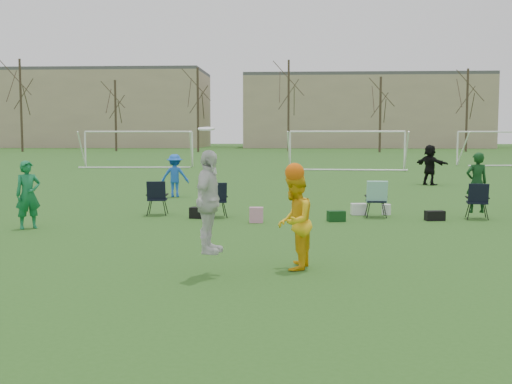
# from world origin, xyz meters

# --- Properties ---
(ground) EXTENTS (260.00, 260.00, 0.00)m
(ground) POSITION_xyz_m (0.00, 0.00, 0.00)
(ground) COLOR #2A571B
(ground) RESTS_ON ground
(fielder_green_near) EXTENTS (0.72, 0.68, 1.65)m
(fielder_green_near) POSITION_xyz_m (-5.85, 5.58, 0.82)
(fielder_green_near) COLOR #136D3C
(fielder_green_near) RESTS_ON ground
(fielder_blue) EXTENTS (1.04, 0.64, 1.54)m
(fielder_blue) POSITION_xyz_m (-3.73, 13.47, 0.77)
(fielder_blue) COLOR blue
(fielder_blue) RESTS_ON ground
(fielder_black) EXTENTS (1.47, 1.62, 1.80)m
(fielder_black) POSITION_xyz_m (6.64, 19.45, 0.90)
(fielder_black) COLOR black
(fielder_black) RESTS_ON ground
(center_contest) EXTENTS (2.04, 1.55, 2.41)m
(center_contest) POSITION_xyz_m (-0.07, 1.02, 1.01)
(center_contest) COLOR silver
(center_contest) RESTS_ON ground
(sideline_setup) EXTENTS (9.46, 2.05, 1.79)m
(sideline_setup) POSITION_xyz_m (1.80, 8.10, 0.54)
(sideline_setup) COLOR #0F3815
(sideline_setup) RESTS_ON ground
(goal_left) EXTENTS (7.39, 0.76, 2.46)m
(goal_left) POSITION_xyz_m (-10.00, 34.00, 1.92)
(goal_left) COLOR white
(goal_left) RESTS_ON ground
(goal_mid) EXTENTS (7.40, 0.63, 2.46)m
(goal_mid) POSITION_xyz_m (4.00, 32.00, 1.92)
(goal_mid) COLOR white
(goal_mid) RESTS_ON ground
(goal_right) EXTENTS (7.35, 1.14, 2.46)m
(goal_right) POSITION_xyz_m (16.00, 38.00, 1.92)
(goal_right) COLOR white
(goal_right) RESTS_ON ground
(tree_line) EXTENTS (110.28, 3.28, 11.40)m
(tree_line) POSITION_xyz_m (0.24, 69.85, 5.09)
(tree_line) COLOR #382B21
(tree_line) RESTS_ON ground
(building_row) EXTENTS (126.00, 16.00, 13.00)m
(building_row) POSITION_xyz_m (6.73, 96.00, 5.99)
(building_row) COLOR tan
(building_row) RESTS_ON ground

